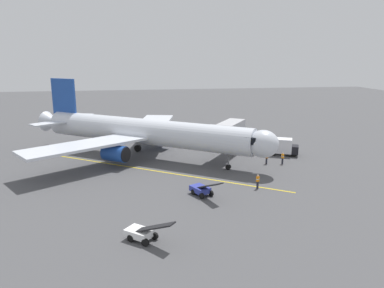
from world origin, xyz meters
name	(u,v)px	position (x,y,z in m)	size (l,w,h in m)	color
ground_plane	(135,155)	(0.00, 0.00, 0.00)	(220.00, 220.00, 0.00)	#4C4C4F
apron_lead_in_line	(146,170)	(-1.52, 7.63, 0.01)	(0.24, 40.00, 0.01)	yellow
airplane	(142,132)	(-1.29, 1.47, 4.00)	(35.14, 31.08, 11.50)	silver
jet_bridge	(225,133)	(-13.61, 3.55, 3.76)	(8.35, 10.43, 5.40)	#B7B7BC
ground_crew_marshaller	(283,158)	(-20.91, 8.19, 0.89)	(0.31, 0.44, 1.71)	#23232D
ground_crew_wing_walker	(267,158)	(-18.67, 7.76, 0.89)	(0.40, 0.26, 1.71)	#23232D
ground_crew_loader	(258,181)	(-14.06, 17.08, 0.89)	(0.47, 0.45, 1.71)	#23232D
belt_loader_near_nose	(202,189)	(-7.21, 18.06, 0.71)	(3.14, 4.62, 2.32)	#2D3899
box_truck_portside	(283,146)	(-22.82, 3.60, 1.39)	(4.99, 3.69, 2.62)	black
belt_loader_starboard_side	(142,233)	(-0.30, 27.25, 0.71)	(4.30, 3.83, 2.32)	white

